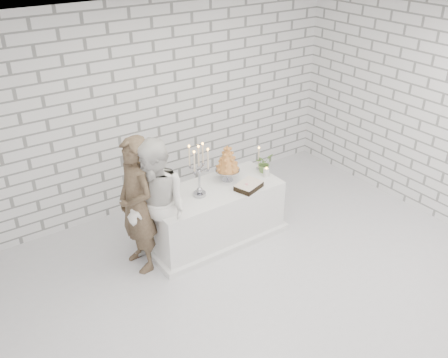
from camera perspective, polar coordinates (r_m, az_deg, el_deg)
ground at (r=6.04m, az=4.59°, el=-12.10°), size 6.00×5.00×0.01m
ceiling at (r=4.68m, az=6.06°, el=16.99°), size 6.00×5.00×0.01m
wall_back at (r=7.11m, az=-7.78°, el=8.36°), size 6.00×0.01×3.00m
wall_right at (r=7.34m, az=23.77°, el=6.80°), size 0.01×5.00×3.00m
cake_table at (r=6.59m, az=-1.18°, el=-4.02°), size 1.80×0.80×0.75m
groom at (r=5.90m, az=-10.12°, el=-3.06°), size 0.46×0.66×1.75m
bride at (r=5.83m, az=-7.83°, el=-3.42°), size 0.87×0.99×1.72m
candelabra at (r=6.09m, az=-2.93°, el=0.93°), size 0.34×0.34×0.71m
croquembouche at (r=6.49m, az=0.42°, el=1.88°), size 0.40×0.40×0.52m
chocolate_cake at (r=6.40m, az=2.90°, el=-0.80°), size 0.41×0.34×0.08m
pillar_candle at (r=6.70m, az=4.95°, el=0.76°), size 0.08×0.08×0.12m
extra_taper at (r=6.85m, az=4.06°, el=2.37°), size 0.08×0.08×0.32m
flowers at (r=6.80m, az=4.67°, el=1.86°), size 0.29×0.27×0.26m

